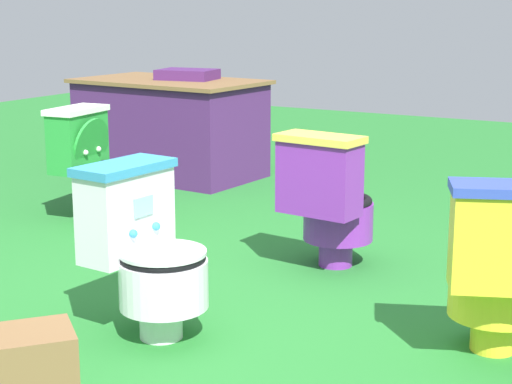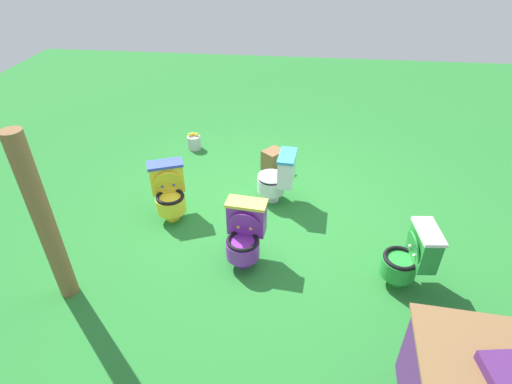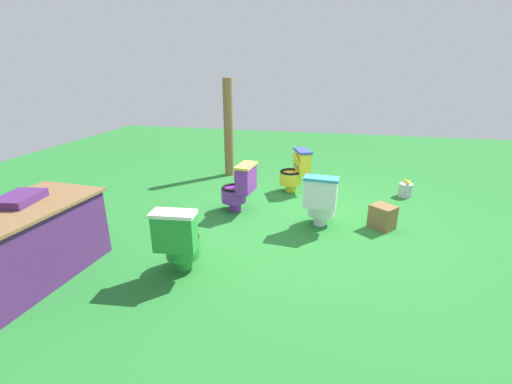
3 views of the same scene
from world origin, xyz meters
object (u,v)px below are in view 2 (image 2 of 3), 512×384
(wooden_post, at_px, (45,222))
(small_crate, at_px, (273,160))
(toilet_purple, at_px, (245,234))
(toilet_green, at_px, (410,257))
(toilet_yellow, at_px, (169,191))
(lemon_bucket, at_px, (194,142))
(toilet_white, at_px, (278,177))

(wooden_post, relative_size, small_crate, 5.78)
(toilet_purple, relative_size, toilet_green, 1.00)
(toilet_green, height_order, small_crate, toilet_green)
(toilet_yellow, xyz_separation_m, toilet_green, (-2.78, 0.87, 0.00))
(toilet_purple, relative_size, lemon_bucket, 2.63)
(toilet_purple, distance_m, small_crate, 2.02)
(toilet_yellow, height_order, toilet_white, same)
(toilet_green, bearing_deg, toilet_purple, 78.82)
(small_crate, distance_m, lemon_bucket, 1.45)
(toilet_green, relative_size, small_crate, 2.27)
(toilet_yellow, bearing_deg, toilet_white, 177.64)
(toilet_yellow, bearing_deg, wooden_post, 41.26)
(toilet_white, relative_size, toilet_green, 1.00)
(toilet_yellow, distance_m, wooden_post, 1.65)
(toilet_purple, bearing_deg, toilet_yellow, -27.79)
(toilet_yellow, xyz_separation_m, toilet_purple, (-1.06, 0.71, 0.00))
(lemon_bucket, bearing_deg, wooden_post, 80.21)
(wooden_post, relative_size, lemon_bucket, 6.69)
(wooden_post, bearing_deg, toilet_white, -137.31)
(toilet_purple, bearing_deg, toilet_green, -179.49)
(toilet_purple, distance_m, wooden_post, 1.96)
(toilet_yellow, relative_size, toilet_purple, 1.00)
(toilet_white, distance_m, wooden_post, 2.82)
(toilet_purple, bearing_deg, wooden_post, 27.38)
(toilet_yellow, relative_size, wooden_post, 0.39)
(toilet_purple, height_order, toilet_green, same)
(toilet_yellow, xyz_separation_m, lemon_bucket, (0.14, -1.82, -0.26))
(toilet_yellow, height_order, small_crate, toilet_yellow)
(small_crate, relative_size, lemon_bucket, 1.16)
(toilet_yellow, height_order, wooden_post, wooden_post)
(toilet_green, distance_m, lemon_bucket, 3.98)
(small_crate, height_order, lemon_bucket, small_crate)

